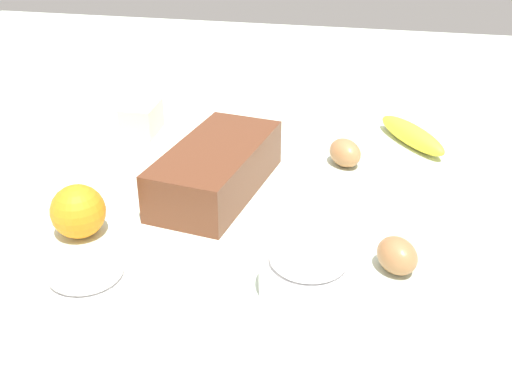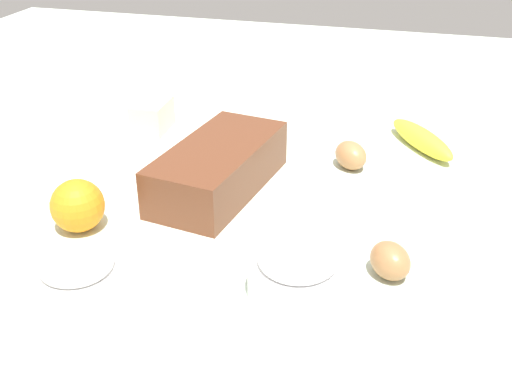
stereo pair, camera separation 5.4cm
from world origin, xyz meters
TOP-DOWN VIEW (x-y plane):
  - ground_plane at (0.00, 0.00)m, footprint 2.40×2.40m
  - loaf_pan at (0.04, 0.07)m, footprint 0.30×0.17m
  - flour_bowl at (-0.28, 0.15)m, footprint 0.12×0.12m
  - sugar_bowl at (-0.21, -0.11)m, footprint 0.13×0.13m
  - banana at (0.29, -0.25)m, footprint 0.18×0.15m
  - orange_fruit at (-0.14, 0.24)m, footprint 0.08×0.08m
  - butter_block at (0.24, 0.29)m, footprint 0.09×0.07m
  - egg_near_butter at (0.17, -0.13)m, footprint 0.08×0.08m
  - egg_beside_bowl at (-0.13, -0.22)m, footprint 0.08×0.08m

SIDE VIEW (x-z plane):
  - ground_plane at x=0.00m, z-range -0.02..0.00m
  - banana at x=0.29m, z-range 0.00..0.04m
  - egg_beside_bowl at x=-0.13m, z-range 0.00..0.05m
  - egg_near_butter at x=0.17m, z-range 0.00..0.05m
  - flour_bowl at x=-0.28m, z-range 0.00..0.06m
  - butter_block at x=0.24m, z-range 0.00..0.06m
  - sugar_bowl at x=-0.21m, z-range 0.00..0.07m
  - orange_fruit at x=-0.14m, z-range 0.00..0.08m
  - loaf_pan at x=0.04m, z-range 0.00..0.08m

